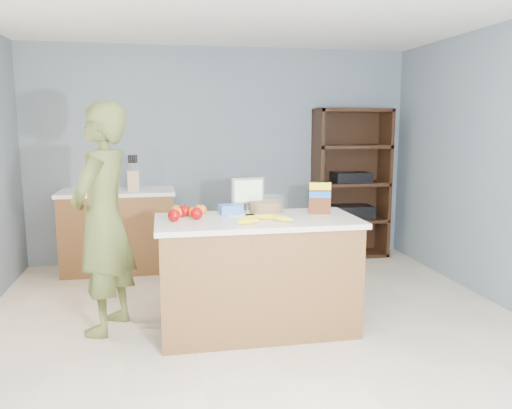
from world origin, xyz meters
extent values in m
cube|color=beige|center=(0.00, 0.00, 0.00)|extent=(4.50, 5.00, 0.02)
cube|color=slate|center=(0.00, 2.50, 1.25)|extent=(4.50, 0.02, 2.50)
cube|color=slate|center=(0.00, -2.50, 1.25)|extent=(4.50, 0.02, 2.50)
cube|color=brown|center=(0.00, 0.30, 0.43)|extent=(1.50, 0.70, 0.86)
cube|color=silver|center=(0.00, 0.30, 0.88)|extent=(1.56, 0.76, 0.04)
cube|color=black|center=(0.00, 0.30, 0.05)|extent=(1.46, 0.66, 0.10)
cube|color=brown|center=(-1.20, 2.20, 0.43)|extent=(1.20, 0.60, 0.86)
cube|color=white|center=(-1.20, 2.20, 0.88)|extent=(1.24, 0.62, 0.04)
cube|color=black|center=(1.55, 2.48, 0.90)|extent=(0.90, 0.04, 1.80)
cube|color=black|center=(1.12, 2.30, 0.90)|extent=(0.04, 0.40, 1.80)
cube|color=black|center=(1.98, 2.30, 0.90)|extent=(0.04, 0.40, 1.80)
cube|color=black|center=(1.55, 2.30, 0.02)|extent=(0.90, 0.40, 0.04)
cube|color=black|center=(1.55, 2.30, 0.45)|extent=(0.90, 0.40, 0.04)
cube|color=black|center=(1.55, 2.30, 0.90)|extent=(0.90, 0.40, 0.04)
cube|color=black|center=(1.55, 2.30, 1.35)|extent=(0.90, 0.40, 0.04)
cube|color=black|center=(1.55, 2.30, 1.78)|extent=(0.90, 0.40, 0.04)
cube|color=black|center=(1.55, 2.30, 0.55)|extent=(0.55, 0.32, 0.16)
cube|color=black|center=(1.55, 2.30, 0.98)|extent=(0.45, 0.30, 0.12)
imported|color=#525B29|center=(-1.17, 0.52, 0.89)|extent=(0.64, 0.76, 1.79)
cube|color=tan|center=(-1.02, 2.13, 1.01)|extent=(0.12, 0.10, 0.22)
cylinder|color=black|center=(-1.06, 2.13, 1.17)|extent=(0.02, 0.02, 0.09)
cylinder|color=black|center=(-1.04, 2.13, 1.17)|extent=(0.02, 0.02, 0.09)
cylinder|color=black|center=(-1.02, 2.13, 1.17)|extent=(0.02, 0.02, 0.09)
cylinder|color=black|center=(-1.00, 2.13, 1.17)|extent=(0.02, 0.02, 0.09)
cylinder|color=black|center=(-0.98, 2.13, 1.17)|extent=(0.02, 0.02, 0.09)
cube|color=white|center=(-0.10, 0.44, 0.90)|extent=(0.22, 0.12, 0.00)
cube|color=white|center=(0.04, 0.43, 0.90)|extent=(0.24, 0.17, 0.00)
ellipsoid|color=yellow|center=(-0.09, 0.20, 0.92)|extent=(0.20, 0.13, 0.04)
ellipsoid|color=yellow|center=(-0.11, 0.09, 0.92)|extent=(0.20, 0.11, 0.04)
ellipsoid|color=yellow|center=(0.08, 0.22, 0.92)|extent=(0.20, 0.11, 0.04)
ellipsoid|color=yellow|center=(0.16, 0.14, 0.92)|extent=(0.17, 0.17, 0.04)
sphere|color=#970105|center=(-0.54, 0.48, 0.95)|extent=(0.09, 0.09, 0.09)
sphere|color=#970105|center=(-0.46, 0.34, 0.95)|extent=(0.09, 0.09, 0.09)
sphere|color=#970105|center=(-0.63, 0.29, 0.95)|extent=(0.09, 0.09, 0.09)
sphere|color=orange|center=(-0.60, 0.47, 0.94)|extent=(0.07, 0.07, 0.07)
sphere|color=orange|center=(-0.61, 0.61, 0.94)|extent=(0.07, 0.07, 0.07)
sphere|color=orange|center=(-0.49, 0.46, 0.94)|extent=(0.07, 0.07, 0.07)
sphere|color=orange|center=(-0.43, 0.58, 0.94)|extent=(0.07, 0.07, 0.07)
sphere|color=orange|center=(-0.62, 0.56, 0.94)|extent=(0.07, 0.07, 0.07)
sphere|color=orange|center=(-0.56, 0.51, 0.94)|extent=(0.07, 0.07, 0.07)
sphere|color=orange|center=(-0.40, 0.56, 0.94)|extent=(0.07, 0.07, 0.07)
sphere|color=orange|center=(-0.54, 0.55, 0.94)|extent=(0.07, 0.07, 0.07)
sphere|color=orange|center=(-0.62, 0.44, 0.94)|extent=(0.07, 0.07, 0.07)
cube|color=blue|center=(-0.18, 0.51, 0.94)|extent=(0.19, 0.14, 0.08)
cylinder|color=#267219|center=(0.12, 0.56, 0.95)|extent=(0.27, 0.27, 0.09)
cylinder|color=white|center=(0.12, 0.56, 0.97)|extent=(0.30, 0.30, 0.13)
cylinder|color=silver|center=(-0.02, 0.63, 0.91)|extent=(0.12, 0.12, 0.01)
cylinder|color=silver|center=(-0.02, 0.63, 0.94)|extent=(0.02, 0.02, 0.05)
cube|color=silver|center=(-0.02, 0.63, 1.07)|extent=(0.28, 0.08, 0.22)
cube|color=yellow|center=(-0.01, 0.61, 1.07)|extent=(0.24, 0.05, 0.18)
cube|color=#592B14|center=(0.53, 0.40, 1.03)|extent=(0.18, 0.10, 0.26)
cube|color=yellow|center=(0.53, 0.40, 1.13)|extent=(0.18, 0.10, 0.06)
cube|color=blue|center=(0.53, 0.40, 1.06)|extent=(0.18, 0.10, 0.05)
camera|label=1|loc=(-0.72, -3.42, 1.62)|focal=35.00mm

